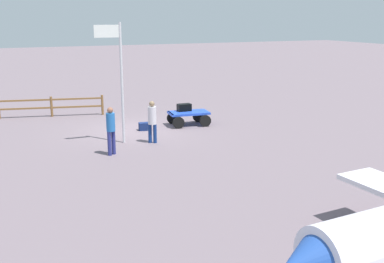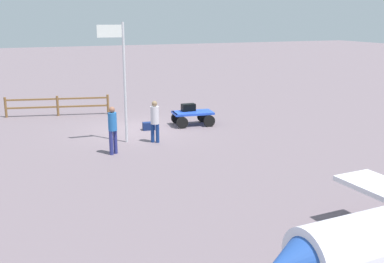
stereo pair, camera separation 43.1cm
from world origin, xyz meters
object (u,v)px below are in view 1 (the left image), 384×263
suitcase_tan (184,107)px  worker_trailing (152,119)px  suitcase_olive (145,126)px  worker_lead (111,128)px  flagpole (119,73)px  luggage_cart (188,116)px

suitcase_tan → worker_trailing: bearing=45.9°
suitcase_olive → suitcase_tan: bearing=-170.0°
worker_lead → flagpole: 2.40m
luggage_cart → worker_trailing: size_ratio=1.14×
suitcase_olive → worker_trailing: 2.28m
suitcase_olive → flagpole: bearing=47.0°
worker_lead → worker_trailing: worker_lead is taller
suitcase_olive → worker_lead: size_ratio=0.32×
suitcase_tan → worker_lead: worker_lead is taller
luggage_cart → flagpole: size_ratio=0.41×
worker_trailing → suitcase_tan: bearing=-134.1°
worker_lead → flagpole: (-0.74, -1.45, 1.76)m
luggage_cart → suitcase_tan: bearing=-64.4°
luggage_cart → worker_trailing: (2.50, 2.24, 0.51)m
luggage_cart → worker_lead: size_ratio=1.09×
worker_trailing → flagpole: size_ratio=0.36×
suitcase_olive → flagpole: size_ratio=0.12×
suitcase_olive → worker_trailing: bearing=80.0°
suitcase_tan → flagpole: 4.50m
suitcase_tan → worker_lead: 5.48m
worker_lead → flagpole: flagpole is taller
worker_lead → flagpole: bearing=-117.0°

